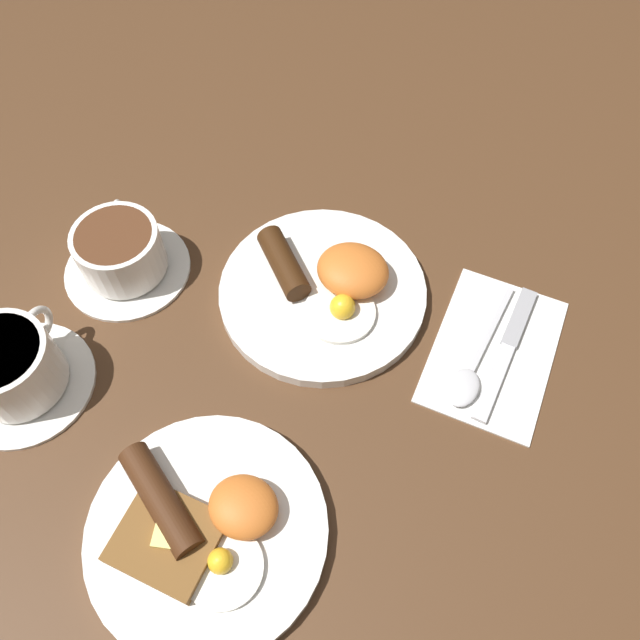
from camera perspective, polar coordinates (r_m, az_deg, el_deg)
The scene contains 8 objects.
ground_plane at distance 0.71m, azimuth 0.24°, elevation 2.23°, with size 3.00×3.00×0.00m, color #4C301C.
breakfast_plate_near at distance 0.70m, azimuth 0.58°, elevation 3.03°, with size 0.23×0.23×0.05m.
breakfast_plate_far at distance 0.60m, azimuth -10.55°, elevation -18.20°, with size 0.22×0.22×0.04m.
teacup_near at distance 0.74m, azimuth -17.69°, elevation 5.78°, with size 0.14×0.14×0.07m.
teacup_far at distance 0.70m, azimuth -26.31°, elevation -4.04°, with size 0.15×0.15×0.07m.
napkin at distance 0.70m, azimuth 15.59°, elevation -2.67°, with size 0.12×0.18×0.01m, color white.
knife at distance 0.70m, azimuth 16.86°, elevation -2.15°, with size 0.03×0.18×0.01m.
spoon at distance 0.67m, azimuth 13.48°, elevation -4.83°, with size 0.04×0.17×0.01m.
Camera 1 is at (-0.15, 0.37, 0.59)m, focal length 35.00 mm.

